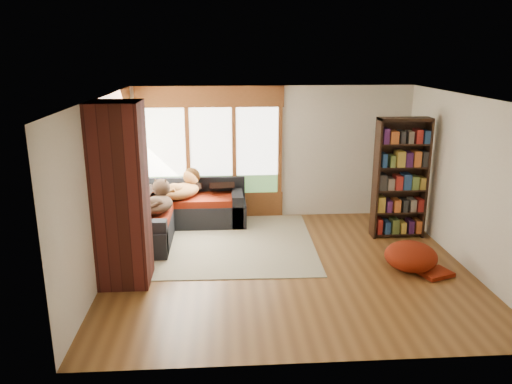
# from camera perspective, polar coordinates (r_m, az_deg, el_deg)

# --- Properties ---
(floor) EXTENTS (5.50, 5.50, 0.00)m
(floor) POSITION_cam_1_polar(r_m,az_deg,el_deg) (7.88, 3.59, -8.46)
(floor) COLOR brown
(floor) RESTS_ON ground
(ceiling) EXTENTS (5.50, 5.50, 0.00)m
(ceiling) POSITION_cam_1_polar(r_m,az_deg,el_deg) (7.21, 3.96, 10.72)
(ceiling) COLOR white
(wall_back) EXTENTS (5.50, 0.04, 2.60)m
(wall_back) POSITION_cam_1_polar(r_m,az_deg,el_deg) (9.86, 1.87, 4.51)
(wall_back) COLOR silver
(wall_back) RESTS_ON ground
(wall_front) EXTENTS (5.50, 0.04, 2.60)m
(wall_front) POSITION_cam_1_polar(r_m,az_deg,el_deg) (5.10, 7.45, -6.69)
(wall_front) COLOR silver
(wall_front) RESTS_ON ground
(wall_left) EXTENTS (0.04, 5.00, 2.60)m
(wall_left) POSITION_cam_1_polar(r_m,az_deg,el_deg) (7.59, -17.29, 0.30)
(wall_left) COLOR silver
(wall_left) RESTS_ON ground
(wall_right) EXTENTS (0.04, 5.00, 2.60)m
(wall_right) POSITION_cam_1_polar(r_m,az_deg,el_deg) (8.26, 23.04, 0.98)
(wall_right) COLOR silver
(wall_right) RESTS_ON ground
(windows_back) EXTENTS (2.82, 0.10, 1.90)m
(windows_back) POSITION_cam_1_polar(r_m,az_deg,el_deg) (9.77, -5.15, 4.65)
(windows_back) COLOR brown
(windows_back) RESTS_ON wall_back
(windows_left) EXTENTS (0.10, 2.62, 1.90)m
(windows_left) POSITION_cam_1_polar(r_m,az_deg,el_deg) (8.71, -15.38, 2.74)
(windows_left) COLOR brown
(windows_left) RESTS_ON wall_left
(roller_blind) EXTENTS (0.03, 0.72, 0.90)m
(roller_blind) POSITION_cam_1_polar(r_m,az_deg,el_deg) (9.42, -14.42, 6.27)
(roller_blind) COLOR #819B59
(roller_blind) RESTS_ON wall_left
(brick_chimney) EXTENTS (0.70, 0.70, 2.60)m
(brick_chimney) POSITION_cam_1_polar(r_m,az_deg,el_deg) (7.18, -15.19, -0.40)
(brick_chimney) COLOR #471914
(brick_chimney) RESTS_ON ground
(sectional_sofa) EXTENTS (2.20, 2.20, 0.80)m
(sectional_sofa) POSITION_cam_1_polar(r_m,az_deg,el_deg) (9.34, -9.72, -2.70)
(sectional_sofa) COLOR black
(sectional_sofa) RESTS_ON ground
(area_rug) EXTENTS (3.83, 2.96, 0.01)m
(area_rug) POSITION_cam_1_polar(r_m,az_deg,el_deg) (8.77, -5.88, -5.86)
(area_rug) COLOR beige
(area_rug) RESTS_ON ground
(bookshelf) EXTENTS (0.92, 0.31, 2.14)m
(bookshelf) POSITION_cam_1_polar(r_m,az_deg,el_deg) (9.13, 16.18, 1.48)
(bookshelf) COLOR black
(bookshelf) RESTS_ON ground
(pouf) EXTENTS (1.01, 1.01, 0.43)m
(pouf) POSITION_cam_1_polar(r_m,az_deg,el_deg) (8.03, 17.28, -6.94)
(pouf) COLOR maroon
(pouf) RESTS_ON area_rug
(dog_tan) EXTENTS (0.90, 0.94, 0.46)m
(dog_tan) POSITION_cam_1_polar(r_m,az_deg,el_deg) (9.46, -8.24, 0.57)
(dog_tan) COLOR brown
(dog_tan) RESTS_ON sectional_sofa
(dog_brindle) EXTENTS (0.62, 0.88, 0.45)m
(dog_brindle) POSITION_cam_1_polar(r_m,az_deg,el_deg) (8.74, -11.12, -0.93)
(dog_brindle) COLOR black
(dog_brindle) RESTS_ON sectional_sofa
(throw_pillows) EXTENTS (1.98, 1.68, 0.45)m
(throw_pillows) POSITION_cam_1_polar(r_m,az_deg,el_deg) (9.25, -9.27, 0.21)
(throw_pillows) COLOR black
(throw_pillows) RESTS_ON sectional_sofa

